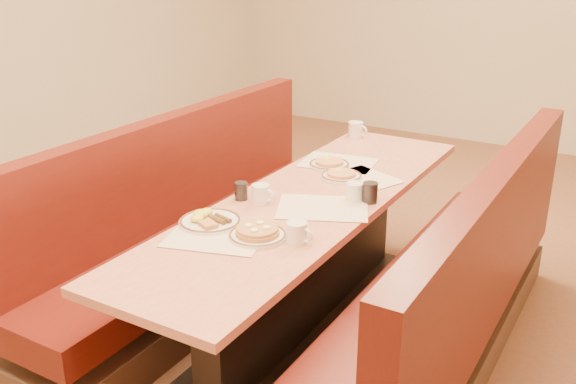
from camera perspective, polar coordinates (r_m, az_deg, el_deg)
The scene contains 18 objects.
ground at distance 3.52m, azimuth 1.79°, elevation -11.97°, with size 8.00×8.00×0.00m, color #9E6647.
diner_table at distance 3.33m, azimuth 1.87°, elevation -6.55°, with size 0.70×2.50×0.75m.
booth_left at distance 3.70m, azimuth -8.14°, elevation -4.00°, with size 0.55×2.50×1.05m.
booth_right at distance 3.10m, azimuth 13.99°, elevation -9.75°, with size 0.55×2.50×1.05m.
placemat_near_left at distance 2.76m, azimuth -6.39°, elevation -3.96°, with size 0.41×0.31×0.00m, color beige.
placemat_near_right at distance 3.05m, azimuth 3.11°, elevation -1.40°, with size 0.42×0.32×0.00m, color beige.
placemat_far_left at distance 3.69m, azimuth 4.49°, elevation 2.62°, with size 0.41×0.31×0.00m, color beige.
placemat_far_right at distance 3.46m, azimuth 6.87°, elevation 1.25°, with size 0.34×0.26×0.00m, color beige.
pancake_plate at distance 2.74m, azimuth -2.73°, elevation -3.71°, with size 0.25×0.25×0.06m.
eggs_plate at distance 2.89m, azimuth -7.02°, elevation -2.52°, with size 0.28×0.28×0.06m.
extra_plate_mid at distance 3.45m, azimuth 4.77°, elevation 1.49°, with size 0.22×0.22×0.04m.
extra_plate_far at distance 3.63m, azimuth 3.69°, elevation 2.53°, with size 0.23×0.23×0.05m.
coffee_mug_a at distance 2.67m, azimuth 0.85°, elevation -3.63°, with size 0.12×0.09×0.09m.
coffee_mug_b at distance 3.09m, azimuth -2.39°, elevation -0.16°, with size 0.12×0.09×0.09m.
coffee_mug_c at distance 3.13m, azimuth 6.00°, elevation 0.03°, with size 0.12×0.08×0.09m.
coffee_mug_d at distance 4.20m, azimuth 6.07°, elevation 5.54°, with size 0.13×0.09×0.10m.
soda_tumbler_near at distance 3.14m, azimuth -4.19°, elevation 0.09°, with size 0.06×0.06×0.09m.
soda_tumbler_mid at distance 3.12m, azimuth 7.30°, elevation -0.06°, with size 0.07×0.07×0.10m.
Camera 1 is at (1.41, -2.60, 1.91)m, focal length 40.00 mm.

